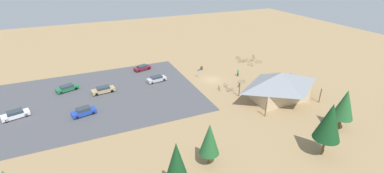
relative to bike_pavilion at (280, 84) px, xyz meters
The scene contains 28 objects.
ground 16.72m from the bike_pavilion, 61.42° to the right, with size 160.00×160.00×0.00m, color #9E7F56.
parking_lot_asphalt 37.69m from the bike_pavilion, 24.95° to the right, with size 41.86×29.93×0.05m, color #4C4C51.
bike_pavilion is the anchor object (origin of this frame).
trash_bin 22.53m from the bike_pavilion, 71.01° to the right, with size 0.60×0.60×0.90m, color brown.
lot_sign 19.74m from the bike_pavilion, 58.98° to the right, with size 0.56×0.08×2.20m.
pine_west 17.58m from the bike_pavilion, 70.81° to the left, with size 3.70×3.70×8.47m.
pine_center 31.87m from the bike_pavilion, 28.73° to the left, with size 2.89×2.89×7.96m.
pine_far_east 24.65m from the bike_pavilion, 27.85° to the left, with size 2.79×2.79×6.48m.
pine_mideast 12.81m from the bike_pavilion, 101.05° to the left, with size 3.41×3.41×7.14m.
bicycle_black_edge_south 22.48m from the bike_pavilion, 103.57° to the right, with size 1.71×0.67×0.82m.
bicycle_white_lone_west 11.96m from the bike_pavilion, 52.75° to the right, with size 0.48×1.77×0.87m.
bicycle_green_near_porch 23.08m from the bike_pavilion, 107.72° to the right, with size 1.67×0.66×0.87m.
bicycle_red_yard_front 10.45m from the bike_pavilion, 45.37° to the right, with size 1.72×0.48×0.83m.
bicycle_purple_front_row 24.91m from the bike_pavilion, 103.52° to the right, with size 0.52×1.82×0.93m.
bicycle_silver_by_bin 26.03m from the bike_pavilion, 114.38° to the right, with size 0.50×1.73×0.84m.
bicycle_blue_back_row 9.84m from the bike_pavilion, 64.66° to the right, with size 1.14×1.34×0.80m.
bicycle_orange_trailside 21.76m from the bike_pavilion, 115.81° to the right, with size 1.41×1.04×0.78m.
bicycle_teal_near_sign 10.60m from the bike_pavilion, 75.98° to the right, with size 1.69×0.48×0.82m.
bicycle_yellow_lone_east 12.88m from the bike_pavilion, 44.66° to the right, with size 0.59×1.57×0.78m.
bicycle_black_yard_right 23.11m from the bike_pavilion, 112.02° to the right, with size 1.77×0.49×0.82m.
bicycle_white_mid_cluster 19.76m from the bike_pavilion, 108.31° to the right, with size 0.91×1.46×0.85m.
car_maroon_back_corner 34.59m from the bike_pavilion, 51.57° to the right, with size 4.57×2.83×1.31m.
car_green_end_stall 45.03m from the bike_pavilion, 28.66° to the right, with size 4.84×3.13×1.31m.
car_blue_second_row 38.10m from the bike_pavilion, 14.22° to the right, with size 4.47×2.54×1.50m.
car_tan_mid_lot 36.87m from the bike_pavilion, 28.33° to the right, with size 4.95×2.35×1.38m.
car_white_aisle_side 50.03m from the bike_pavilion, 15.39° to the right, with size 4.80×2.99×1.40m.
car_silver_front_row 27.53m from the bike_pavilion, 42.59° to the right, with size 4.72×2.48×1.36m.
visitor_crossing_yard 14.04m from the bike_pavilion, 86.23° to the right, with size 0.39×0.36×1.77m.
Camera 1 is at (28.11, 52.24, 25.88)m, focal length 25.32 mm.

